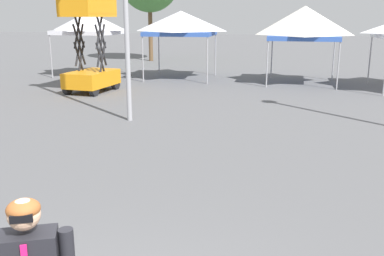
{
  "coord_description": "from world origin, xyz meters",
  "views": [
    {
      "loc": [
        1.48,
        -2.7,
        3.01
      ],
      "look_at": [
        -0.18,
        3.71,
        1.3
      ],
      "focal_mm": 40.81,
      "sensor_mm": 36.0,
      "label": 1
    }
  ],
  "objects_px": {
    "canopy_tent_right_of_center": "(181,23)",
    "scissor_lift": "(91,64)",
    "canopy_tent_far_left": "(89,23)",
    "canopy_tent_far_right": "(305,23)"
  },
  "relations": [
    {
      "from": "canopy_tent_right_of_center",
      "to": "canopy_tent_far_right",
      "type": "relative_size",
      "value": 0.99
    },
    {
      "from": "canopy_tent_right_of_center",
      "to": "scissor_lift",
      "type": "height_order",
      "value": "scissor_lift"
    },
    {
      "from": "canopy_tent_far_left",
      "to": "scissor_lift",
      "type": "distance_m",
      "value": 5.4
    },
    {
      "from": "canopy_tent_right_of_center",
      "to": "scissor_lift",
      "type": "relative_size",
      "value": 0.93
    },
    {
      "from": "scissor_lift",
      "to": "canopy_tent_right_of_center",
      "type": "bearing_deg",
      "value": 62.35
    },
    {
      "from": "scissor_lift",
      "to": "canopy_tent_far_right",
      "type": "bearing_deg",
      "value": 28.69
    },
    {
      "from": "canopy_tent_far_left",
      "to": "canopy_tent_right_of_center",
      "type": "xyz_separation_m",
      "value": [
        4.83,
        0.05,
        0.01
      ]
    },
    {
      "from": "canopy_tent_far_left",
      "to": "canopy_tent_far_right",
      "type": "bearing_deg",
      "value": -0.64
    },
    {
      "from": "canopy_tent_far_left",
      "to": "scissor_lift",
      "type": "height_order",
      "value": "scissor_lift"
    },
    {
      "from": "canopy_tent_far_right",
      "to": "scissor_lift",
      "type": "relative_size",
      "value": 0.94
    }
  ]
}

